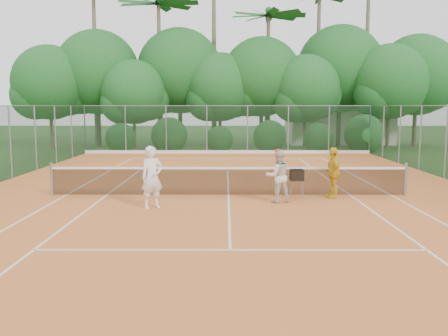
# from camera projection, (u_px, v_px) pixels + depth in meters

# --- Properties ---
(ground) EXTENTS (120.00, 120.00, 0.00)m
(ground) POSITION_uv_depth(u_px,v_px,m) (228.00, 196.00, 16.77)
(ground) COLOR #1F4017
(ground) RESTS_ON ground
(clay_court) EXTENTS (18.00, 36.00, 0.02)m
(clay_court) POSITION_uv_depth(u_px,v_px,m) (228.00, 196.00, 16.77)
(clay_court) COLOR orange
(clay_court) RESTS_ON ground
(club_building) EXTENTS (8.00, 5.00, 3.00)m
(club_building) POSITION_uv_depth(u_px,v_px,m) (338.00, 125.00, 40.37)
(club_building) COLOR beige
(club_building) RESTS_ON ground
(tennis_net) EXTENTS (11.97, 0.10, 1.10)m
(tennis_net) POSITION_uv_depth(u_px,v_px,m) (228.00, 180.00, 16.70)
(tennis_net) COLOR gray
(tennis_net) RESTS_ON clay_court
(player_white) EXTENTS (0.80, 0.71, 1.83)m
(player_white) POSITION_uv_depth(u_px,v_px,m) (152.00, 177.00, 14.60)
(player_white) COLOR white
(player_white) RESTS_ON clay_court
(player_center_grp) EXTENTS (0.93, 0.80, 1.68)m
(player_center_grp) POSITION_uv_depth(u_px,v_px,m) (278.00, 176.00, 15.49)
(player_center_grp) COLOR silver
(player_center_grp) RESTS_ON clay_court
(player_yellow) EXTENTS (0.55, 1.03, 1.66)m
(player_yellow) POSITION_uv_depth(u_px,v_px,m) (333.00, 173.00, 16.26)
(player_yellow) COLOR gold
(player_yellow) RESTS_ON clay_court
(ball_hopper) EXTENTS (0.41, 0.41, 0.95)m
(ball_hopper) POSITION_uv_depth(u_px,v_px,m) (297.00, 176.00, 16.11)
(ball_hopper) COLOR gray
(ball_hopper) RESTS_ON clay_court
(stray_ball_a) EXTENTS (0.07, 0.07, 0.07)m
(stray_ball_a) POSITION_uv_depth(u_px,v_px,m) (163.00, 158.00, 28.50)
(stray_ball_a) COLOR #AECB2F
(stray_ball_a) RESTS_ON clay_court
(stray_ball_b) EXTENTS (0.07, 0.07, 0.07)m
(stray_ball_b) POSITION_uv_depth(u_px,v_px,m) (260.00, 159.00, 27.91)
(stray_ball_b) COLOR gold
(stray_ball_b) RESTS_ON clay_court
(stray_ball_c) EXTENTS (0.07, 0.07, 0.07)m
(stray_ball_c) POSITION_uv_depth(u_px,v_px,m) (239.00, 158.00, 28.67)
(stray_ball_c) COLOR #E0EF37
(stray_ball_c) RESTS_ON clay_court
(court_markings) EXTENTS (11.03, 23.83, 0.01)m
(court_markings) POSITION_uv_depth(u_px,v_px,m) (228.00, 195.00, 16.77)
(court_markings) COLOR white
(court_markings) RESTS_ON clay_court
(fence_back) EXTENTS (18.07, 0.07, 3.00)m
(fence_back) POSITION_uv_depth(u_px,v_px,m) (227.00, 130.00, 31.47)
(fence_back) COLOR #19381E
(fence_back) RESTS_ON clay_court
(tropical_treeline) EXTENTS (32.10, 8.49, 15.03)m
(tropical_treeline) POSITION_uv_depth(u_px,v_px,m) (247.00, 77.00, 36.20)
(tropical_treeline) COLOR brown
(tropical_treeline) RESTS_ON ground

